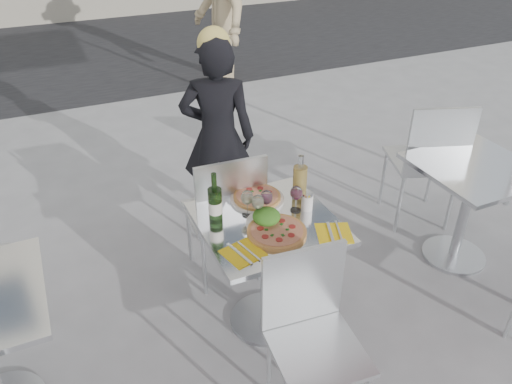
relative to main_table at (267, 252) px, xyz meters
name	(u,v)px	position (x,y,z in m)	size (l,w,h in m)	color
ground	(266,320)	(0.00, 0.00, -0.54)	(80.00, 80.00, 0.00)	gray
street_asphalt	(96,48)	(0.00, 6.50, -0.54)	(24.00, 5.00, 0.00)	black
main_table	(267,252)	(0.00, 0.00, 0.00)	(0.72, 0.72, 0.75)	#B7BABF
side_table_right	(470,193)	(1.50, 0.00, 0.00)	(0.72, 0.72, 0.75)	#B7BABF
chair_far	(226,209)	(-0.07, 0.45, 0.03)	(0.46, 0.47, 0.97)	silver
chair_near	(311,325)	(-0.04, -0.58, 0.00)	(0.45, 0.46, 0.91)	silver
side_chair_rfar	(429,155)	(1.52, 0.44, 0.07)	(0.60, 0.61, 1.03)	silver
woman_diner	(218,137)	(0.13, 1.11, 0.20)	(0.54, 0.35, 1.47)	black
pedestrian_b	(217,6)	(1.32, 4.28, 0.41)	(1.23, 0.71, 1.90)	tan
pizza_near	(277,231)	(0.00, -0.12, 0.22)	(0.31, 0.31, 0.02)	#B98B48
pizza_far	(257,198)	(0.04, 0.21, 0.23)	(0.31, 0.31, 0.03)	white
salad_plate	(267,218)	(-0.01, -0.02, 0.25)	(0.22, 0.22, 0.09)	white
wine_bottle	(215,203)	(-0.25, 0.12, 0.32)	(0.07, 0.07, 0.29)	#25491B
carafe	(300,183)	(0.25, 0.11, 0.33)	(0.08, 0.08, 0.29)	tan
sugar_shaker	(307,201)	(0.25, 0.01, 0.26)	(0.06, 0.06, 0.11)	white
wineglass_white_a	(247,198)	(-0.08, 0.10, 0.32)	(0.07, 0.07, 0.16)	white
wineglass_white_b	(258,203)	(-0.04, 0.03, 0.32)	(0.07, 0.07, 0.16)	white
wineglass_red_a	(266,198)	(0.02, 0.06, 0.32)	(0.07, 0.07, 0.16)	white
wineglass_red_b	(296,194)	(0.19, 0.03, 0.32)	(0.07, 0.07, 0.16)	white
napkin_left	(243,253)	(-0.23, -0.20, 0.21)	(0.22, 0.22, 0.01)	yellow
napkin_right	(334,233)	(0.27, -0.24, 0.21)	(0.23, 0.23, 0.01)	yellow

